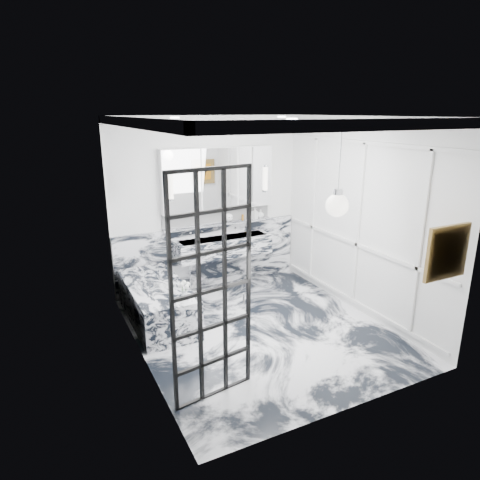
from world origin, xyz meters
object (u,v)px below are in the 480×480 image
crittall_door (212,290)px  bathtub (157,303)px  mirror_cabinet (218,179)px  trough_sink (223,246)px

crittall_door → bathtub: size_ratio=1.43×
crittall_door → mirror_cabinet: size_ratio=1.24×
crittall_door → trough_sink: crittall_door is taller
trough_sink → bathtub: size_ratio=0.97×
trough_sink → mirror_cabinet: 1.10m
crittall_door → trough_sink: bearing=54.8°
crittall_door → mirror_cabinet: (1.26, 2.71, 0.64)m
crittall_door → bathtub: 2.09m
trough_sink → bathtub: bearing=-153.5°
crittall_door → mirror_cabinet: crittall_door is taller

